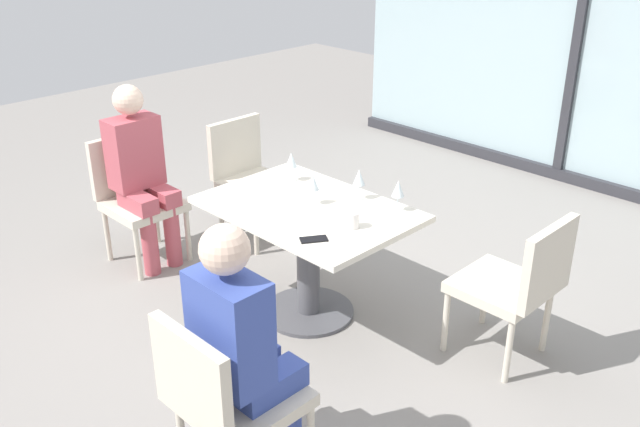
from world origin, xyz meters
name	(u,v)px	position (x,y,z in m)	size (l,w,h in m)	color
ground_plane	(309,313)	(0.00, 0.00, 0.00)	(12.00, 12.00, 0.00)	gray
window_wall_backdrop	(578,44)	(0.00, 3.20, 1.21)	(4.51, 0.10, 2.70)	#9FB7BC
dining_table_main	(308,236)	(0.00, 0.00, 0.53)	(1.21, 0.83, 0.73)	silver
chair_front_right	(224,396)	(0.75, -1.21, 0.50)	(0.46, 0.50, 0.87)	beige
chair_side_end	(135,192)	(-1.39, -0.32, 0.50)	(0.50, 0.46, 0.87)	beige
chair_far_right	(518,281)	(1.12, 0.48, 0.50)	(0.50, 0.46, 0.87)	beige
chair_far_left	(249,172)	(-1.12, 0.48, 0.50)	(0.50, 0.46, 0.87)	beige
person_front_right	(243,344)	(0.75, -1.10, 0.70)	(0.34, 0.39, 1.26)	#384C9E
person_side_end	(141,168)	(-1.28, -0.32, 0.70)	(0.39, 0.34, 1.26)	#B24C56
wine_glass_0	(359,178)	(0.14, 0.29, 0.86)	(0.07, 0.07, 0.18)	silver
wine_glass_1	(313,183)	(0.00, 0.04, 0.86)	(0.07, 0.07, 0.18)	silver
wine_glass_2	(398,189)	(0.41, 0.32, 0.86)	(0.07, 0.07, 0.18)	silver
wine_glass_3	(291,161)	(-0.36, 0.20, 0.86)	(0.07, 0.07, 0.18)	silver
coffee_cup	(352,220)	(0.37, -0.03, 0.78)	(0.08, 0.08, 0.09)	white
cell_phone_on_table	(314,239)	(0.33, -0.28, 0.73)	(0.07, 0.14, 0.01)	black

